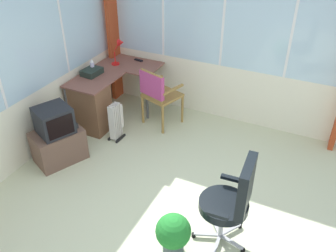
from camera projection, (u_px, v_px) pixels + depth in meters
ground at (185, 226)px, 4.05m from camera, size 5.74×5.80×0.06m
east_window_panel at (256, 37)px, 5.09m from camera, size 0.07×4.80×2.78m
curtain_corner at (113, 22)px, 5.85m from camera, size 0.32×0.07×2.68m
desk at (94, 103)px, 5.49m from camera, size 1.43×0.97×0.77m
desk_lamp at (120, 47)px, 5.73m from camera, size 0.23×0.19×0.40m
tv_remote at (139, 60)px, 5.95m from camera, size 0.07×0.15×0.02m
spray_bottle at (92, 66)px, 5.53m from camera, size 0.06×0.06×0.22m
paper_tray at (92, 72)px, 5.48m from camera, size 0.32×0.25×0.09m
wooden_armchair at (157, 91)px, 5.41m from camera, size 0.61×0.60×0.94m
office_chair at (233, 199)px, 3.52m from camera, size 0.60×0.58×1.07m
tv_on_stand at (57, 137)px, 4.82m from camera, size 0.77×0.67×0.81m
space_heater at (116, 121)px, 5.30m from camera, size 0.27×0.18×0.57m
potted_plant at (173, 233)px, 3.61m from camera, size 0.36×0.36×0.47m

